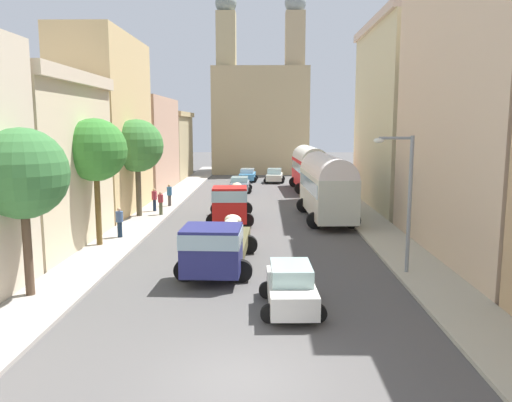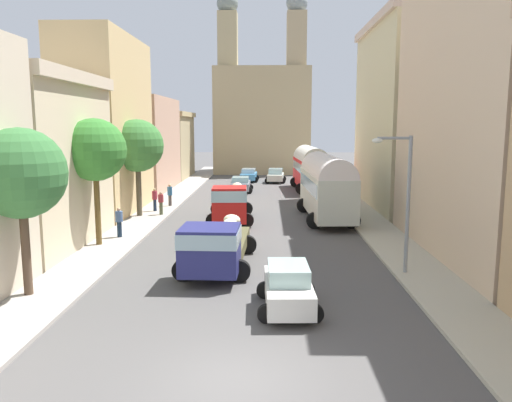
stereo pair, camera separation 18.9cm
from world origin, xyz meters
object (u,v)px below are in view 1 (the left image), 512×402
car_2 (291,287)px  streetlamp_near (404,192)px  car_3 (274,175)px  car_0 (240,184)px  cargo_truck_1 (231,203)px  parked_bus_1 (309,166)px  pedestrian_0 (161,202)px  car_1 (247,175)px  pedestrian_2 (154,199)px  cargo_truck_0 (217,244)px  pedestrian_1 (120,222)px  parked_bus_0 (326,184)px  pedestrian_3 (169,194)px

car_2 → streetlamp_near: (4.81, 4.09, 2.71)m
car_2 → car_3: car_2 is taller
car_0 → streetlamp_near: bearing=-72.9°
cargo_truck_1 → car_3: 23.50m
parked_bus_1 → streetlamp_near: streetlamp_near is taller
parked_bus_1 → pedestrian_0: size_ratio=4.98×
car_1 → pedestrian_2: bearing=-106.3°
pedestrian_0 → pedestrian_2: bearing=117.2°
cargo_truck_0 → pedestrian_1: 8.43m
cargo_truck_1 → streetlamp_near: 13.66m
car_1 → parked_bus_1: bearing=-50.8°
parked_bus_0 → parked_bus_1: size_ratio=1.10×
pedestrian_0 → pedestrian_3: pedestrian_3 is taller
cargo_truck_0 → streetlamp_near: size_ratio=1.30×
car_1 → streetlamp_near: size_ratio=0.65×
car_1 → cargo_truck_1: bearing=-90.5°
car_3 → pedestrian_2: (-8.89, -19.45, 0.25)m
pedestrian_1 → pedestrian_3: bearing=86.3°
car_2 → pedestrian_3: pedestrian_3 is taller
car_1 → car_3: car_3 is taller
cargo_truck_0 → pedestrian_2: 15.60m
streetlamp_near → pedestrian_2: bearing=132.4°
cargo_truck_0 → cargo_truck_1: 10.65m
car_2 → streetlamp_near: streetlamp_near is taller
parked_bus_0 → pedestrian_2: 12.18m
pedestrian_0 → car_0: bearing=69.7°
cargo_truck_0 → pedestrian_2: bearing=111.9°
pedestrian_3 → parked_bus_0: bearing=-22.7°
car_3 → pedestrian_2: 21.38m
parked_bus_1 → cargo_truck_1: size_ratio=1.15×
car_3 → pedestrian_2: pedestrian_2 is taller
car_1 → streetlamp_near: streetlamp_near is taller
cargo_truck_0 → car_3: bearing=84.8°
car_3 → pedestrian_2: bearing=-114.6°
car_0 → pedestrian_1: pedestrian_1 is taller
pedestrian_3 → cargo_truck_0: bearing=-72.8°
pedestrian_1 → pedestrian_2: size_ratio=1.00×
parked_bus_1 → parked_bus_0: bearing=-90.7°
car_2 → pedestrian_2: pedestrian_2 is taller
pedestrian_3 → streetlamp_near: (12.90, -17.12, 2.47)m
cargo_truck_1 → car_0: (-0.20, 15.18, -0.57)m
cargo_truck_0 → cargo_truck_1: (-0.13, 10.65, 0.09)m
pedestrian_1 → pedestrian_0: bearing=83.3°
streetlamp_near → car_2: bearing=-139.6°
pedestrian_2 → car_2: bearing=-65.2°
cargo_truck_1 → streetlamp_near: streetlamp_near is taller
parked_bus_0 → pedestrian_3: bearing=157.3°
car_0 → streetlamp_near: 27.50m
car_3 → parked_bus_1: bearing=-64.7°
car_3 → car_0: bearing=-112.8°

